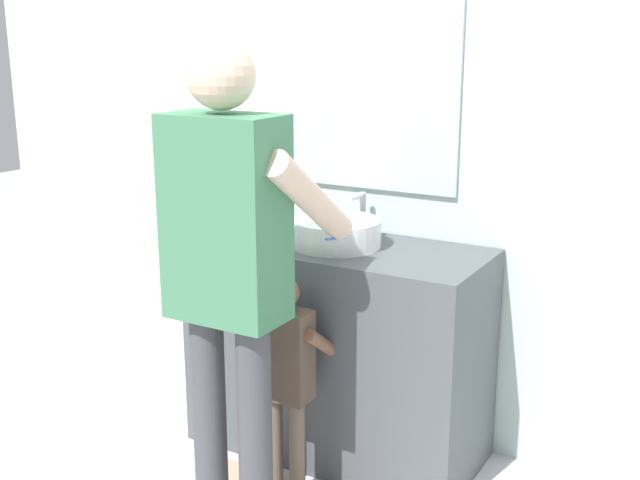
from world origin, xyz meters
The scene contains 8 objects.
ground_plane centered at (0.00, 0.00, 0.00)m, with size 14.00×14.00×0.00m, color silver.
back_wall centered at (0.00, 0.62, 1.35)m, with size 4.40×0.10×2.70m.
vanity_cabinet centered at (0.00, 0.30, 0.45)m, with size 1.20×0.54×0.90m, color #4C5156.
sink_basin centered at (0.00, 0.28, 0.95)m, with size 0.36×0.36×0.11m.
faucet centered at (0.00, 0.50, 0.98)m, with size 0.18×0.14×0.18m.
toothbrush_cup centered at (-0.39, 0.35, 0.95)m, with size 0.07×0.07×0.21m.
child_toddler centered at (0.00, -0.10, 0.52)m, with size 0.27×0.27×0.87m.
adult_parent centered at (-0.06, -0.34, 1.02)m, with size 0.53×0.56×1.71m.
Camera 1 is at (1.46, -2.39, 1.72)m, focal length 44.28 mm.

